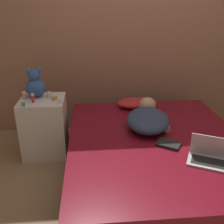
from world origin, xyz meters
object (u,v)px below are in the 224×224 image
object	(u,v)px
person_lying	(148,118)
bottle_clear	(50,95)
bottle_red	(33,98)
bottle_green	(23,103)
laptop	(209,156)
bottle_amber	(54,97)
bottle_pink	(24,95)
book	(169,144)
pillow	(137,103)
bottle_white	(59,101)
teddy_bear	(35,85)

from	to	relation	value
person_lying	bottle_clear	world-z (taller)	bottle_clear
bottle_red	bottle_green	world-z (taller)	bottle_red
laptop	person_lying	bearing A→B (deg)	143.72
person_lying	laptop	world-z (taller)	laptop
bottle_amber	bottle_pink	distance (m)	0.32
bottle_amber	bottle_red	bearing A→B (deg)	-165.28
bottle_clear	bottle_green	bearing A→B (deg)	-134.96
book	pillow	bearing A→B (deg)	97.62
laptop	bottle_white	distance (m)	1.51
bottle_clear	bottle_red	bearing A→B (deg)	-139.66
bottle_red	bottle_green	xyz separation A→B (m)	(-0.08, -0.10, -0.02)
bottle_red	bottle_amber	world-z (taller)	bottle_red
teddy_bear	bottle_red	size ratio (longest dim) A/B	3.33
bottle_clear	book	size ratio (longest dim) A/B	0.26
pillow	bottle_green	distance (m)	1.28
pillow	bottle_amber	world-z (taller)	bottle_amber
teddy_bear	bottle_clear	distance (m)	0.19
bottle_white	bottle_green	xyz separation A→B (m)	(-0.35, -0.03, 0.00)
bottle_clear	book	world-z (taller)	bottle_clear
teddy_bear	bottle_green	size ratio (longest dim) A/B	5.21
teddy_bear	bottle_clear	bearing A→B (deg)	-16.92
laptop	bottle_green	bearing A→B (deg)	179.29
teddy_bear	bottle_white	xyz separation A→B (m)	(0.27, -0.24, -0.11)
bottle_amber	bottle_green	xyz separation A→B (m)	(-0.29, -0.16, 0.00)
teddy_bear	book	distance (m)	1.54
pillow	person_lying	bearing A→B (deg)	-87.66
laptop	bottle_green	world-z (taller)	bottle_green
person_lying	bottle_clear	distance (m)	1.09
person_lying	pillow	bearing A→B (deg)	103.41
book	person_lying	bearing A→B (deg)	103.99
bottle_clear	bottle_white	world-z (taller)	bottle_clear
person_lying	teddy_bear	size ratio (longest dim) A/B	2.40
pillow	bottle_amber	bearing A→B (deg)	-168.27
bottle_clear	bottle_green	xyz separation A→B (m)	(-0.23, -0.23, -0.00)
bottle_pink	book	xyz separation A→B (m)	(1.37, -0.75, -0.23)
pillow	bottle_green	xyz separation A→B (m)	(-1.22, -0.35, 0.17)
bottle_amber	bottle_green	size ratio (longest dim) A/B	0.95
pillow	bottle_green	world-z (taller)	bottle_green
pillow	teddy_bear	xyz separation A→B (m)	(-1.14, -0.08, 0.28)
bottle_red	teddy_bear	bearing A→B (deg)	88.35
pillow	bottle_white	size ratio (longest dim) A/B	8.46
person_lying	book	xyz separation A→B (m)	(0.10, -0.40, -0.07)
bottle_clear	teddy_bear	bearing A→B (deg)	163.08
pillow	bottle_clear	bearing A→B (deg)	-173.09
teddy_bear	bottle_green	distance (m)	0.30
pillow	bottle_pink	size ratio (longest dim) A/B	5.37
laptop	bottle_red	xyz separation A→B (m)	(-1.51, 0.92, 0.20)
pillow	bottle_red	distance (m)	1.19
laptop	bottle_clear	bearing A→B (deg)	168.97
pillow	book	xyz separation A→B (m)	(0.12, -0.90, -0.04)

